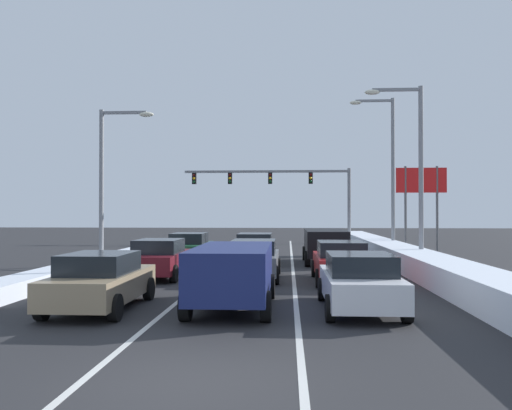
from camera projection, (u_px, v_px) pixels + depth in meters
The scene contains 19 objects.
ground_plane at pixel (253, 272), 23.11m from camera, with size 120.00×120.00×0.00m, color #28282B.
lane_stripe_between_right_lane_and_center_lane at pixel (292, 264), 26.70m from camera, with size 0.14×40.73×0.01m, color silver.
lane_stripe_between_center_lane_and_left_lane at pixel (224, 263), 26.90m from camera, with size 0.14×40.73×0.01m, color silver.
snow_bank_right_shoulder at pixel (401, 255), 26.40m from camera, with size 1.77×40.73×0.88m, color silver.
snow_bank_left_shoulder at pixel (120, 258), 27.22m from camera, with size 1.26×40.73×0.53m, color silver.
sedan_white_right_lane_nearest at pixel (360, 282), 14.14m from camera, with size 2.00×4.50×1.51m.
sedan_red_right_lane_second at pixel (341, 261), 19.80m from camera, with size 2.00×4.50×1.51m.
suv_black_right_lane_third at pixel (325, 243), 26.91m from camera, with size 2.16×4.90×1.67m.
suv_navy_center_lane_nearest at pixel (233, 271), 14.44m from camera, with size 2.16×4.90×1.67m.
sedan_gray_center_lane_second at pixel (254, 259), 20.81m from camera, with size 2.00×4.50×1.51m.
sedan_silver_center_lane_third at pixel (255, 248), 26.85m from camera, with size 2.00×4.50×1.51m.
sedan_tan_left_lane_nearest at pixel (101, 281), 14.34m from camera, with size 2.00×4.50×1.51m.
sedan_maroon_left_lane_second at pixel (160, 258), 21.20m from camera, with size 2.00×4.50×1.51m.
sedan_green_left_lane_third at pixel (190, 248), 27.24m from camera, with size 2.00×4.50×1.51m.
traffic_light_gantry at pixel (286, 184), 45.24m from camera, with size 14.00×0.47×6.20m.
street_lamp_right_near at pixel (413, 159), 24.59m from camera, with size 2.66×0.36×8.33m.
street_lamp_right_mid at pixel (387, 163), 31.97m from camera, with size 2.66×0.36×9.34m.
street_lamp_left_mid at pixel (109, 171), 25.98m from camera, with size 2.66×0.36×7.52m.
roadside_sign_right at pixel (421, 189), 34.57m from camera, with size 3.20×0.16×5.50m.
Camera 1 is at (1.47, -8.28, 2.63)m, focal length 37.81 mm.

